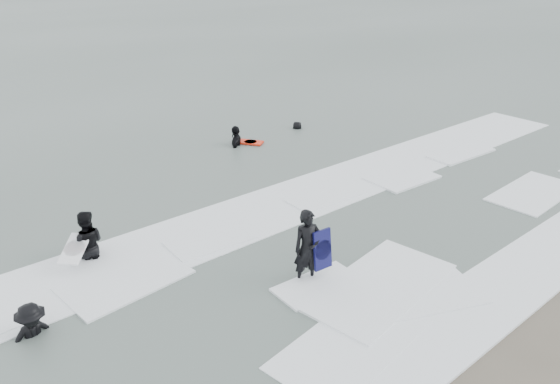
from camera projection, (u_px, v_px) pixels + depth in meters
ground at (429, 312)px, 11.71m from camera, size 320.00×320.00×0.00m
surfer_centre at (307, 282)px, 12.77m from camera, size 0.78×0.64×1.86m
surfer_wading at (89, 258)px, 13.74m from camera, size 1.09×0.98×1.85m
surfer_breaker at (35, 338)px, 10.92m from camera, size 1.13×0.74×1.65m
surfer_right_near at (236, 146)px, 21.51m from camera, size 1.17×1.14×1.97m
surfer_right_far at (297, 130)px, 23.42m from camera, size 0.86×0.74×1.50m
surf_foam at (312, 244)px, 14.29m from camera, size 30.03×9.06×0.09m
bodyboards at (220, 200)px, 15.74m from camera, size 9.70×9.44×1.25m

